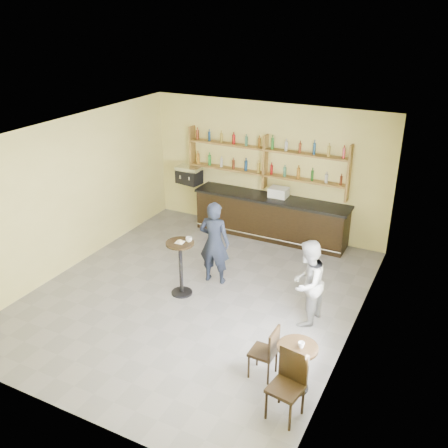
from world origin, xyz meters
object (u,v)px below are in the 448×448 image
at_px(cafe_table, 296,367).
at_px(pastry_case, 279,193).
at_px(patron_second, 307,283).
at_px(bar_counter, 271,217).
at_px(chair_west, 263,351).
at_px(man_main, 214,243).
at_px(espresso_machine, 189,175).
at_px(pedestal_table, 181,268).
at_px(chair_south, 286,388).

bearing_deg(cafe_table, pastry_case, 114.33).
bearing_deg(patron_second, bar_counter, -141.49).
xyz_separation_m(bar_counter, pastry_case, (0.18, 0.00, 0.65)).
bearing_deg(chair_west, man_main, -137.10).
distance_m(espresso_machine, pedestal_table, 3.71).
distance_m(pedestal_table, man_main, 0.87).
bearing_deg(espresso_machine, chair_west, -40.15).
bearing_deg(chair_south, chair_west, 141.46).
distance_m(pastry_case, cafe_table, 5.27).
relative_size(pastry_case, chair_west, 0.51).
xyz_separation_m(espresso_machine, patron_second, (4.17, -3.05, -0.45)).
height_order(chair_west, chair_south, chair_south).
xyz_separation_m(bar_counter, man_main, (-0.22, -2.50, 0.36)).
bearing_deg(espresso_machine, chair_south, -39.90).
distance_m(pedestal_table, chair_south, 3.62).
relative_size(pedestal_table, chair_west, 1.28).
xyz_separation_m(bar_counter, chair_south, (2.37, -5.35, -0.01)).
height_order(pastry_case, man_main, man_main).
bearing_deg(bar_counter, cafe_table, -63.93).
bearing_deg(chair_south, man_main, 141.05).
relative_size(man_main, patron_second, 1.09).
bearing_deg(chair_west, pastry_case, -160.50).
bearing_deg(espresso_machine, patron_second, -27.04).
relative_size(bar_counter, patron_second, 2.38).
height_order(pastry_case, cafe_table, pastry_case).
bearing_deg(pedestal_table, espresso_machine, 117.71).
xyz_separation_m(pastry_case, patron_second, (1.73, -3.05, -0.37)).
bearing_deg(bar_counter, pastry_case, 0.00).
distance_m(man_main, chair_south, 3.87).
distance_m(man_main, patron_second, 2.19).
height_order(man_main, chair_south, man_main).
distance_m(cafe_table, chair_south, 0.61).
relative_size(espresso_machine, chair_south, 0.62).
bearing_deg(man_main, patron_second, 158.35).
distance_m(bar_counter, chair_south, 5.85).
bearing_deg(man_main, chair_south, 125.22).
relative_size(man_main, chair_west, 2.00).
bearing_deg(bar_counter, chair_south, -66.08).
bearing_deg(chair_south, pastry_case, 121.08).
relative_size(pedestal_table, cafe_table, 1.48).
relative_size(chair_west, patron_second, 0.55).
relative_size(espresso_machine, pedestal_table, 0.55).
relative_size(bar_counter, cafe_table, 5.02).
relative_size(pastry_case, man_main, 0.26).
xyz_separation_m(bar_counter, patron_second, (1.90, -3.05, 0.28)).
bearing_deg(man_main, bar_counter, -102.09).
bearing_deg(chair_west, pedestal_table, -121.32).
distance_m(chair_west, patron_second, 1.69).
xyz_separation_m(espresso_machine, chair_south, (4.64, -5.35, -0.75)).
bearing_deg(cafe_table, espresso_machine, 134.03).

